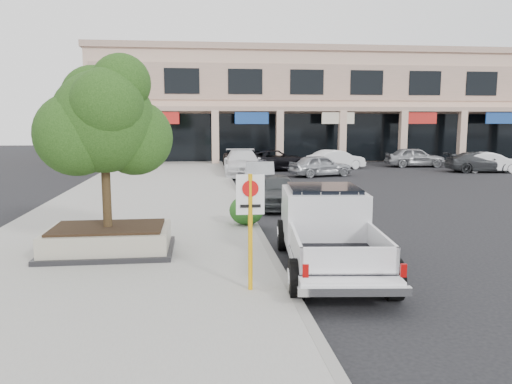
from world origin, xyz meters
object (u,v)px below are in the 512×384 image
at_px(curb_car_c, 242,163).
at_px(planter, 109,240).
at_px(lot_car_d, 276,160).
at_px(curb_car_b, 260,176).
at_px(lot_car_f, 491,162).
at_px(curb_car_d, 242,159).
at_px(planter_tree, 110,122).
at_px(pickup_truck, 330,231).
at_px(lot_car_c, 481,162).
at_px(lot_car_a, 320,166).
at_px(no_parking_sign, 250,216).
at_px(curb_car_a, 277,191).
at_px(lot_car_b, 336,160).
at_px(lot_car_e, 415,157).

bearing_deg(curb_car_c, planter, -103.10).
xyz_separation_m(curb_car_c, lot_car_d, (2.60, 2.88, -0.09)).
height_order(curb_car_b, lot_car_f, curb_car_b).
distance_m(planter, curb_car_d, 22.72).
relative_size(planter_tree, pickup_truck, 0.68).
xyz_separation_m(planter, lot_car_c, (21.05, 18.63, 0.19)).
bearing_deg(lot_car_f, lot_car_a, 108.67).
relative_size(no_parking_sign, curb_car_a, 0.58).
distance_m(curb_car_c, lot_car_b, 7.71).
bearing_deg(lot_car_d, no_parking_sign, 168.26).
xyz_separation_m(curb_car_d, lot_car_f, (16.35, -3.67, -0.06)).
relative_size(curb_car_c, lot_car_f, 1.38).
height_order(curb_car_c, lot_car_e, curb_car_c).
xyz_separation_m(lot_car_b, lot_car_e, (6.28, 1.05, 0.05)).
height_order(planter, lot_car_c, lot_car_c).
bearing_deg(no_parking_sign, curb_car_c, 85.34).
distance_m(lot_car_b, lot_car_e, 6.37).
distance_m(curb_car_b, lot_car_a, 6.85).
relative_size(planter, pickup_truck, 0.55).
relative_size(no_parking_sign, curb_car_b, 0.56).
distance_m(planter, lot_car_e, 29.16).
height_order(planter_tree, pickup_truck, planter_tree).
distance_m(curb_car_a, lot_car_b, 16.27).
distance_m(lot_car_a, lot_car_b, 4.77).
bearing_deg(pickup_truck, lot_car_b, 79.80).
relative_size(planter, lot_car_a, 0.82).
height_order(planter, lot_car_b, lot_car_b).
bearing_deg(lot_car_e, curb_car_a, 145.48).
relative_size(lot_car_b, lot_car_e, 0.96).
height_order(curb_car_a, lot_car_e, lot_car_e).
xyz_separation_m(planter, lot_car_d, (7.62, 21.26, 0.24)).
bearing_deg(lot_car_b, planter_tree, 133.01).
height_order(curb_car_a, lot_car_f, curb_car_a).
height_order(pickup_truck, lot_car_b, pickup_truck).
height_order(curb_car_d, lot_car_a, curb_car_d).
distance_m(planter_tree, lot_car_a, 20.00).
distance_m(no_parking_sign, curb_car_a, 10.24).
distance_m(curb_car_a, lot_car_e, 20.48).
xyz_separation_m(lot_car_a, lot_car_e, (8.48, 5.27, 0.06)).
relative_size(planter_tree, curb_car_a, 1.01).
bearing_deg(curb_car_c, curb_car_b, -84.62).
xyz_separation_m(pickup_truck, lot_car_b, (6.72, 23.29, -0.24)).
xyz_separation_m(planter_tree, lot_car_a, (9.66, 17.29, -2.75)).
bearing_deg(planter, lot_car_a, 60.70).
bearing_deg(lot_car_d, lot_car_b, -86.21).
xyz_separation_m(curb_car_b, curb_car_c, (-0.34, 6.16, 0.13)).
xyz_separation_m(planter_tree, pickup_truck, (5.14, -1.77, -2.49)).
bearing_deg(lot_car_f, lot_car_c, 85.27).
bearing_deg(lot_car_f, curb_car_c, 104.14).
relative_size(planter_tree, no_parking_sign, 1.74).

